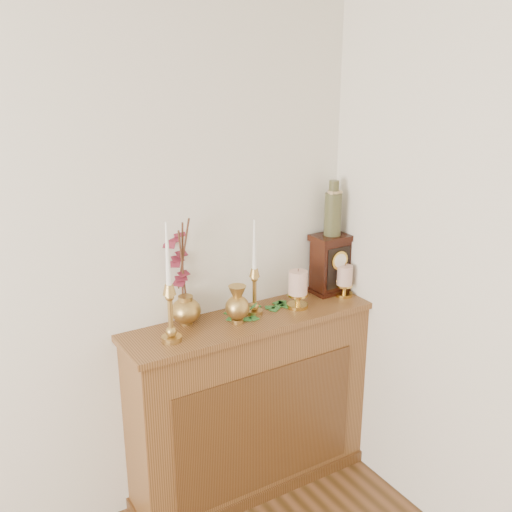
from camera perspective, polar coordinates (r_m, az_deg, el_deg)
console_shelf at (r=3.04m, az=-0.46°, el=-14.34°), size 1.24×0.34×0.93m
candlestick_left at (r=2.54m, az=-8.20°, el=-4.51°), size 0.09×0.09×0.53m
candlestick_center at (r=2.79m, az=-0.15°, el=-2.67°), size 0.08×0.08×0.46m
bud_vase at (r=2.71m, az=-1.79°, el=-4.67°), size 0.11×0.11×0.18m
ginger_jar at (r=2.70m, az=-7.30°, el=-1.79°), size 0.20×0.22×0.51m
pillar_candle_left at (r=2.88m, az=4.01°, el=-3.00°), size 0.10×0.10×0.20m
pillar_candle_right at (r=3.05m, az=8.43°, el=-2.20°), size 0.09×0.09×0.17m
ivy_garland at (r=2.86m, az=0.01°, el=-5.13°), size 0.40×0.20×0.08m
mantel_clock at (r=3.08m, az=7.17°, el=-0.77°), size 0.21×0.15×0.30m
ceramic_vase at (r=3.00m, az=7.34°, el=4.28°), size 0.09×0.09×0.28m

